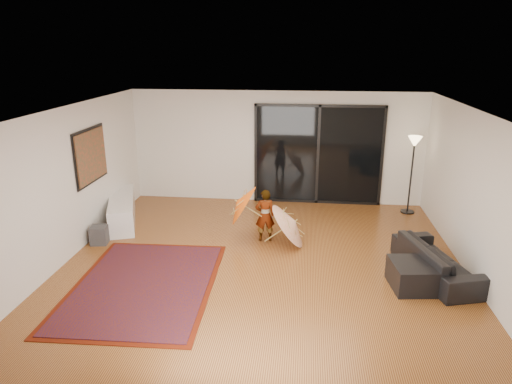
# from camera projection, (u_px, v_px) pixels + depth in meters

# --- Properties ---
(floor) EXTENTS (7.00, 7.00, 0.00)m
(floor) POSITION_uv_depth(u_px,v_px,m) (262.00, 264.00, 8.09)
(floor) COLOR #A0612C
(floor) RESTS_ON ground
(ceiling) EXTENTS (7.00, 7.00, 0.00)m
(ceiling) POSITION_uv_depth(u_px,v_px,m) (263.00, 112.00, 7.26)
(ceiling) COLOR white
(ceiling) RESTS_ON wall_back
(wall_back) EXTENTS (7.00, 0.00, 7.00)m
(wall_back) POSITION_uv_depth(u_px,v_px,m) (276.00, 148.00, 10.98)
(wall_back) COLOR silver
(wall_back) RESTS_ON floor
(wall_front) EXTENTS (7.00, 0.00, 7.00)m
(wall_front) POSITION_uv_depth(u_px,v_px,m) (227.00, 304.00, 4.36)
(wall_front) COLOR silver
(wall_front) RESTS_ON floor
(wall_left) EXTENTS (0.00, 7.00, 7.00)m
(wall_left) POSITION_uv_depth(u_px,v_px,m) (65.00, 185.00, 8.04)
(wall_left) COLOR silver
(wall_left) RESTS_ON floor
(wall_right) EXTENTS (0.00, 7.00, 7.00)m
(wall_right) POSITION_uv_depth(u_px,v_px,m) (479.00, 200.00, 7.31)
(wall_right) COLOR silver
(wall_right) RESTS_ON floor
(sliding_door) EXTENTS (3.06, 0.07, 2.40)m
(sliding_door) POSITION_uv_depth(u_px,v_px,m) (318.00, 155.00, 10.89)
(sliding_door) COLOR black
(sliding_door) RESTS_ON wall_back
(painting) EXTENTS (0.04, 1.28, 1.08)m
(painting) POSITION_uv_depth(u_px,v_px,m) (91.00, 156.00, 8.89)
(painting) COLOR black
(painting) RESTS_ON wall_left
(media_console) EXTENTS (1.17, 2.06, 0.56)m
(media_console) POSITION_uv_depth(u_px,v_px,m) (122.00, 209.00, 9.98)
(media_console) COLOR white
(media_console) RESTS_ON floor
(speaker) EXTENTS (0.36, 0.36, 0.36)m
(speaker) POSITION_uv_depth(u_px,v_px,m) (99.00, 235.00, 8.89)
(speaker) COLOR #424244
(speaker) RESTS_ON floor
(persian_rug) EXTENTS (2.33, 3.19, 0.02)m
(persian_rug) POSITION_uv_depth(u_px,v_px,m) (144.00, 285.00, 7.38)
(persian_rug) COLOR #531507
(persian_rug) RESTS_ON floor
(sofa) EXTENTS (1.23, 2.02, 0.55)m
(sofa) POSITION_uv_depth(u_px,v_px,m) (437.00, 260.00, 7.64)
(sofa) COLOR black
(sofa) RESTS_ON floor
(ottoman) EXTENTS (0.83, 0.83, 0.42)m
(ottoman) POSITION_uv_depth(u_px,v_px,m) (415.00, 275.00, 7.27)
(ottoman) COLOR black
(ottoman) RESTS_ON floor
(floor_lamp) EXTENTS (0.31, 0.31, 1.79)m
(floor_lamp) POSITION_uv_depth(u_px,v_px,m) (414.00, 153.00, 10.16)
(floor_lamp) COLOR black
(floor_lamp) RESTS_ON floor
(child) EXTENTS (0.43, 0.32, 1.06)m
(child) POSITION_uv_depth(u_px,v_px,m) (265.00, 215.00, 8.93)
(child) COLOR #999999
(child) RESTS_ON floor
(parasol_orange) EXTENTS (0.59, 0.86, 0.89)m
(parasol_orange) POSITION_uv_depth(u_px,v_px,m) (237.00, 205.00, 8.88)
(parasol_orange) COLOR #E8580C
(parasol_orange) RESTS_ON child
(parasol_white) EXTENTS (0.74, 0.97, 0.99)m
(parasol_white) POSITION_uv_depth(u_px,v_px,m) (295.00, 220.00, 8.73)
(parasol_white) COLOR silver
(parasol_white) RESTS_ON floor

